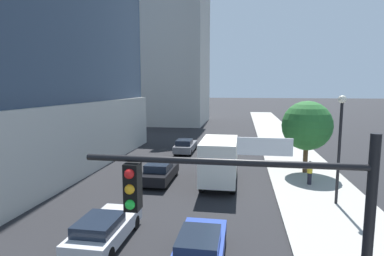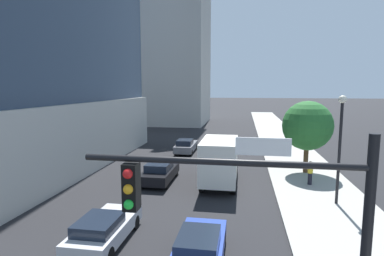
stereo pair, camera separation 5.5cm
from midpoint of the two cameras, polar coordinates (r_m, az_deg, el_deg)
sidewalk at (r=25.58m, az=20.05°, el=-7.99°), size 5.41×120.00×0.15m
construction_building at (r=60.22m, az=-4.77°, el=15.75°), size 25.59×15.59×35.66m
traffic_light_pole at (r=6.83m, az=11.67°, el=-15.74°), size 5.97×0.48×5.67m
street_lamp at (r=19.01m, az=25.63°, el=-1.04°), size 0.44×0.44×6.11m
street_tree at (r=25.27m, az=20.44°, el=0.38°), size 3.77×3.77×5.53m
car_silver at (r=14.46m, az=-15.70°, el=-17.38°), size 1.83×4.37×1.35m
car_black at (r=22.43m, az=-5.85°, el=-8.01°), size 1.89×4.47×1.44m
car_white at (r=32.40m, az=6.61°, el=-3.20°), size 1.82×4.06×1.43m
car_gray at (r=32.06m, az=-1.10°, el=-3.31°), size 1.78×4.48×1.44m
car_blue at (r=12.37m, az=1.40°, el=-21.50°), size 1.78×4.71×1.38m
box_truck at (r=21.72m, az=5.25°, el=-5.62°), size 2.33×6.56×3.25m
pedestrian_yellow_shirt at (r=22.69m, az=20.89°, el=-7.65°), size 0.34×0.34×1.62m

